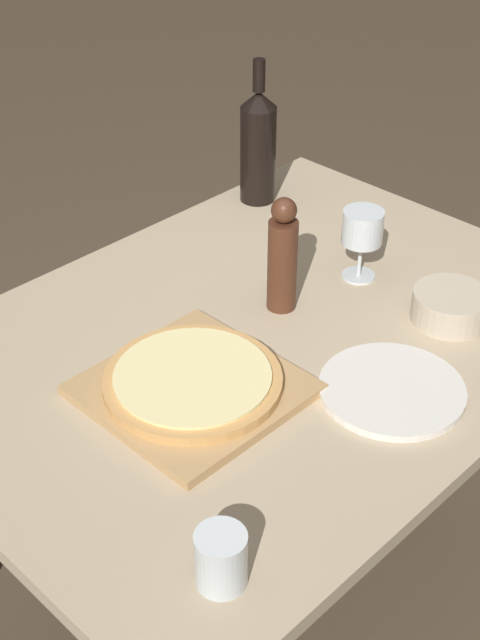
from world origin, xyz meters
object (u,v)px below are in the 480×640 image
object	(u,v)px
pizza	(193,380)
wine_bottle	(258,145)
small_bowl	(450,306)
pepper_mill	(283,257)
wine_glass	(364,230)

from	to	relation	value
pizza	wine_bottle	bearing A→B (deg)	124.95
small_bowl	wine_bottle	bearing A→B (deg)	170.25
wine_bottle	pepper_mill	distance (m)	0.46
wine_glass	small_bowl	size ratio (longest dim) A/B	1.03
pizza	pepper_mill	world-z (taller)	pepper_mill
wine_glass	small_bowl	bearing A→B (deg)	0.32
pepper_mill	wine_glass	size ratio (longest dim) A/B	1.56
wine_bottle	wine_glass	xyz separation A→B (m)	(0.39, -0.10, -0.03)
wine_bottle	pepper_mill	world-z (taller)	wine_bottle
pizza	wine_bottle	distance (m)	0.74
pizza	wine_bottle	size ratio (longest dim) A/B	0.91
pepper_mill	wine_glass	bearing A→B (deg)	77.28
pizza	wine_glass	bearing A→B (deg)	93.32
wine_glass	small_bowl	world-z (taller)	wine_glass
pepper_mill	small_bowl	distance (m)	0.33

